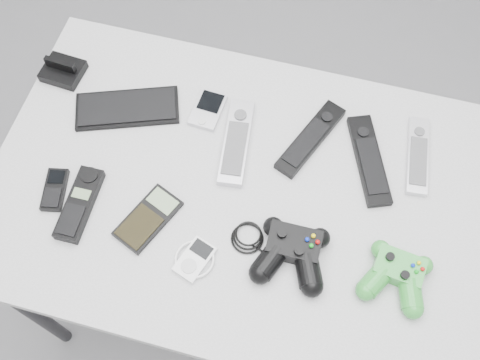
% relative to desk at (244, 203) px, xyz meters
% --- Properties ---
extents(floor, '(3.50, 3.50, 0.00)m').
position_rel_desk_xyz_m(floor, '(0.05, -0.01, -0.68)').
color(floor, slate).
rests_on(floor, ground).
extents(desk, '(1.12, 0.72, 0.75)m').
position_rel_desk_xyz_m(desk, '(0.00, 0.00, 0.00)').
color(desk, '#949396').
rests_on(desk, floor).
extents(pda_keyboard, '(0.26, 0.18, 0.01)m').
position_rel_desk_xyz_m(pda_keyboard, '(-0.32, 0.13, 0.07)').
color(pda_keyboard, black).
rests_on(pda_keyboard, desk).
extents(dock_bracket, '(0.10, 0.09, 0.05)m').
position_rel_desk_xyz_m(dock_bracket, '(-0.50, 0.19, 0.09)').
color(dock_bracket, black).
rests_on(dock_bracket, desk).
extents(pda, '(0.07, 0.10, 0.02)m').
position_rel_desk_xyz_m(pda, '(-0.13, 0.17, 0.07)').
color(pda, '#B4B3BB').
rests_on(pda, desk).
extents(remote_silver_a, '(0.08, 0.22, 0.02)m').
position_rel_desk_xyz_m(remote_silver_a, '(-0.05, 0.11, 0.08)').
color(remote_silver_a, '#B4B3BB').
rests_on(remote_silver_a, desk).
extents(remote_black_a, '(0.13, 0.22, 0.02)m').
position_rel_desk_xyz_m(remote_black_a, '(0.11, 0.16, 0.08)').
color(remote_black_a, black).
rests_on(remote_black_a, desk).
extents(remote_black_b, '(0.13, 0.23, 0.02)m').
position_rel_desk_xyz_m(remote_black_b, '(0.25, 0.14, 0.08)').
color(remote_black_b, black).
rests_on(remote_black_b, desk).
extents(remote_silver_b, '(0.06, 0.20, 0.02)m').
position_rel_desk_xyz_m(remote_silver_b, '(0.35, 0.18, 0.07)').
color(remote_silver_b, silver).
rests_on(remote_silver_b, desk).
extents(mobile_phone, '(0.06, 0.11, 0.02)m').
position_rel_desk_xyz_m(mobile_phone, '(-0.39, -0.11, 0.07)').
color(mobile_phone, black).
rests_on(mobile_phone, desk).
extents(cordless_handset, '(0.06, 0.17, 0.03)m').
position_rel_desk_xyz_m(cordless_handset, '(-0.33, -0.13, 0.08)').
color(cordless_handset, black).
rests_on(cordless_handset, desk).
extents(calculator, '(0.12, 0.16, 0.01)m').
position_rel_desk_xyz_m(calculator, '(-0.18, -0.12, 0.07)').
color(calculator, black).
rests_on(calculator, desk).
extents(mp3_player, '(0.11, 0.11, 0.02)m').
position_rel_desk_xyz_m(mp3_player, '(-0.06, -0.18, 0.07)').
color(mp3_player, silver).
rests_on(mp3_player, desk).
extents(controller_black, '(0.26, 0.16, 0.05)m').
position_rel_desk_xyz_m(controller_black, '(0.13, -0.12, 0.09)').
color(controller_black, black).
rests_on(controller_black, desk).
extents(controller_green, '(0.15, 0.16, 0.05)m').
position_rel_desk_xyz_m(controller_green, '(0.34, -0.11, 0.09)').
color(controller_green, '#217C24').
rests_on(controller_green, desk).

